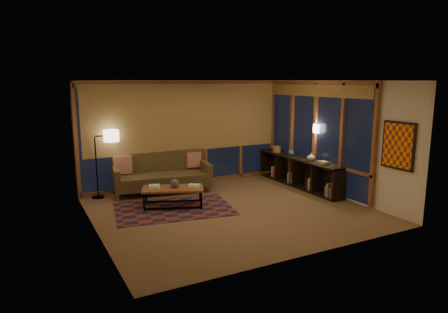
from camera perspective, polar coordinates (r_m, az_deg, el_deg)
name	(u,v)px	position (r m, az deg, el deg)	size (l,w,h in m)	color
floor	(231,210)	(8.52, 1.00, -7.69)	(5.50, 5.00, 0.01)	brown
ceiling	(231,81)	(8.08, 1.07, 10.79)	(5.50, 5.00, 0.01)	beige
walls	(231,147)	(8.19, 1.03, 1.31)	(5.51, 5.01, 2.70)	#F3E7CD
window_wall_back	(186,134)	(10.37, -5.43, 3.25)	(5.30, 0.16, 2.60)	brown
window_wall_right	(314,136)	(10.20, 12.73, 2.91)	(0.16, 3.70, 2.60)	brown
wall_art	(398,146)	(8.51, 23.61, 1.44)	(0.06, 0.74, 0.94)	red
wall_sconce	(316,129)	(10.02, 13.07, 3.92)	(0.12, 0.18, 0.22)	#FFEEC0
sofa	(162,174)	(9.84, -8.83, -2.43)	(2.30, 0.93, 0.94)	brown
pillow_left	(123,166)	(9.88, -14.26, -1.31)	(0.43, 0.14, 0.43)	red
pillow_right	(194,162)	(10.24, -4.35, -0.75)	(0.38, 0.13, 0.38)	red
area_rug	(174,209)	(8.66, -7.20, -7.41)	(2.44, 1.62, 0.01)	maroon
coffee_table	(173,197)	(8.74, -7.29, -5.81)	(1.30, 0.60, 0.43)	brown
book_stack_a	(154,187)	(8.69, -9.92, -4.27)	(0.22, 0.17, 0.06)	silver
book_stack_b	(194,186)	(8.70, -4.28, -4.17)	(0.24, 0.19, 0.05)	silver
ceramic_pot	(175,183)	(8.66, -7.06, -3.80)	(0.19, 0.19, 0.19)	#222326
floor_lamp	(96,164)	(9.67, -17.78, -1.07)	(0.53, 0.35, 1.60)	black
bookshelf	(298,172)	(10.50, 10.55, -2.18)	(0.40, 3.01, 0.75)	black
basket	(277,149)	(11.15, 7.53, 1.07)	(0.22, 0.22, 0.17)	#B18542
teal_bowl	(291,153)	(10.67, 9.53, 0.54)	(0.15, 0.15, 0.15)	#217564
vase	(311,157)	(10.04, 12.34, -0.04)	(0.20, 0.20, 0.21)	#C3B29A
shelf_book_stack	(324,163)	(9.71, 14.04, -0.91)	(0.15, 0.22, 0.06)	silver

